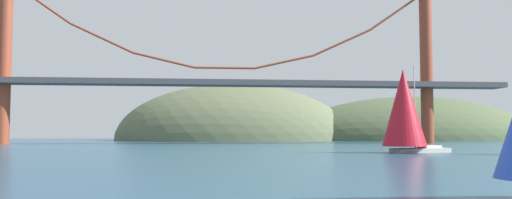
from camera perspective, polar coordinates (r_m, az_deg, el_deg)
name	(u,v)px	position (r m, az deg, el deg)	size (l,w,h in m)	color
headland_center	(235,140)	(152.11, -2.36, -4.60)	(70.62, 44.00, 33.71)	#5B6647
headland_right	(412,140)	(165.15, 17.10, -4.36)	(78.05, 44.00, 26.81)	#4C5B3D
suspension_bridge	(225,75)	(112.52, -3.53, 2.72)	(129.28, 6.00, 35.39)	brown
sailboat_crimson_sail	(404,109)	(68.79, 16.32, -1.04)	(10.47, 7.14, 11.43)	#B7B2A8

